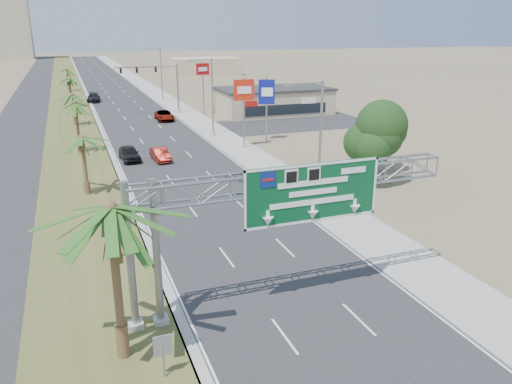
{
  "coord_description": "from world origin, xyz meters",
  "views": [
    {
      "loc": [
        -10.3,
        -11.23,
        13.71
      ],
      "look_at": [
        -0.14,
        15.7,
        4.2
      ],
      "focal_mm": 35.0,
      "sensor_mm": 36.0,
      "label": 1
    }
  ],
  "objects": [
    {
      "name": "pole_sign_blue",
      "position": [
        12.9,
        46.52,
        5.85
      ],
      "size": [
        1.98,
        0.97,
        7.87
      ],
      "color": "gray",
      "rests_on": "ground"
    },
    {
      "name": "pole_sign_red_far",
      "position": [
        10.59,
        68.33,
        6.72
      ],
      "size": [
        2.21,
        0.77,
        8.5
      ],
      "color": "gray",
      "rests_on": "ground"
    },
    {
      "name": "palm_row_f",
      "position": [
        -9.5,
        110.0,
        4.71
      ],
      "size": [
        3.99,
        3.99,
        5.75
      ],
      "color": "brown",
      "rests_on": "ground"
    },
    {
      "name": "oak_near",
      "position": [
        15.0,
        26.0,
        4.53
      ],
      "size": [
        4.5,
        4.5,
        6.8
      ],
      "color": "brown",
      "rests_on": "ground"
    },
    {
      "name": "opposing_road",
      "position": [
        -17.0,
        110.0,
        0.01
      ],
      "size": [
        8.0,
        300.0,
        0.02
      ],
      "primitive_type": "cube",
      "color": "#28282B",
      "rests_on": "ground"
    },
    {
      "name": "car_right_lane",
      "position": [
        3.59,
        65.76,
        0.75
      ],
      "size": [
        2.66,
        5.48,
        1.5
      ],
      "primitive_type": "imported",
      "rotation": [
        0.0,
        0.0,
        -0.03
      ],
      "color": "gray",
      "rests_on": "ground"
    },
    {
      "name": "signal_mast",
      "position": [
        5.17,
        71.97,
        4.85
      ],
      "size": [
        10.28,
        0.71,
        8.0
      ],
      "color": "gray",
      "rests_on": "ground"
    },
    {
      "name": "oak_far",
      "position": [
        18.0,
        30.0,
        3.82
      ],
      "size": [
        3.5,
        3.5,
        5.6
      ],
      "color": "brown",
      "rests_on": "ground"
    },
    {
      "name": "streetlight_mid",
      "position": [
        7.3,
        52.0,
        4.69
      ],
      "size": [
        3.27,
        0.44,
        10.0
      ],
      "color": "gray",
      "rests_on": "ground"
    },
    {
      "name": "palm_row_b",
      "position": [
        -9.5,
        32.0,
        4.9
      ],
      "size": [
        3.99,
        3.99,
        5.95
      ],
      "color": "brown",
      "rests_on": "ground"
    },
    {
      "name": "car_mid_lane",
      "position": [
        -1.5,
        41.37,
        0.69
      ],
      "size": [
        1.78,
        4.31,
        1.39
      ],
      "primitive_type": "imported",
      "rotation": [
        0.0,
        0.0,
        0.07
      ],
      "color": "maroon",
      "rests_on": "ground"
    },
    {
      "name": "sidewalk_right",
      "position": [
        8.5,
        110.0,
        0.05
      ],
      "size": [
        4.0,
        300.0,
        0.1
      ],
      "primitive_type": "cube",
      "color": "#9E9B93",
      "rests_on": "ground"
    },
    {
      "name": "car_far",
      "position": [
        -5.4,
        90.86,
        0.81
      ],
      "size": [
        2.91,
        5.81,
        1.62
      ],
      "primitive_type": "imported",
      "rotation": [
        0.0,
        0.0,
        -0.12
      ],
      "color": "black",
      "rests_on": "ground"
    },
    {
      "name": "palm_near",
      "position": [
        -9.2,
        8.0,
        6.93
      ],
      "size": [
        5.7,
        5.7,
        8.35
      ],
      "color": "brown",
      "rests_on": "ground"
    },
    {
      "name": "palm_row_d",
      "position": [
        -9.5,
        66.0,
        4.42
      ],
      "size": [
        3.99,
        3.99,
        5.45
      ],
      "color": "brown",
      "rests_on": "ground"
    },
    {
      "name": "median_signback_a",
      "position": [
        -7.8,
        6.0,
        1.45
      ],
      "size": [
        0.75,
        0.08,
        2.08
      ],
      "color": "gray",
      "rests_on": "ground"
    },
    {
      "name": "store_building",
      "position": [
        22.0,
        66.0,
        2.0
      ],
      "size": [
        18.0,
        10.0,
        4.0
      ],
      "primitive_type": "cube",
      "color": "tan",
      "rests_on": "ground"
    },
    {
      "name": "car_left_lane",
      "position": [
        -4.6,
        42.63,
        0.79
      ],
      "size": [
        2.11,
        4.7,
        1.57
      ],
      "primitive_type": "imported",
      "rotation": [
        0.0,
        0.0,
        0.06
      ],
      "color": "black",
      "rests_on": "ground"
    },
    {
      "name": "median_signback_b",
      "position": [
        -8.5,
        18.0,
        1.45
      ],
      "size": [
        0.75,
        0.08,
        2.08
      ],
      "color": "gray",
      "rests_on": "ground"
    },
    {
      "name": "sign_gantry",
      "position": [
        -1.06,
        9.93,
        6.06
      ],
      "size": [
        16.75,
        1.24,
        7.5
      ],
      "color": "gray",
      "rests_on": "ground"
    },
    {
      "name": "palm_row_c",
      "position": [
        -9.5,
        48.0,
        5.66
      ],
      "size": [
        3.99,
        3.99,
        6.75
      ],
      "color": "brown",
      "rests_on": "ground"
    },
    {
      "name": "pole_sign_red_near",
      "position": [
        9.0,
        43.86,
        6.43
      ],
      "size": [
        2.41,
        0.45,
        8.26
      ],
      "color": "gray",
      "rests_on": "ground"
    },
    {
      "name": "tower_distant",
      "position": [
        -32.0,
        250.0,
        17.5
      ],
      "size": [
        20.0,
        16.0,
        35.0
      ],
      "primitive_type": "cube",
      "color": "tan",
      "rests_on": "ground"
    },
    {
      "name": "road",
      "position": [
        0.0,
        110.0,
        0.01
      ],
      "size": [
        12.0,
        300.0,
        0.02
      ],
      "primitive_type": "cube",
      "color": "#28282B",
      "rests_on": "ground"
    },
    {
      "name": "median_grass",
      "position": [
        -10.0,
        110.0,
        0.06
      ],
      "size": [
        7.0,
        300.0,
        0.12
      ],
      "primitive_type": "cube",
      "color": "#4C5324",
      "rests_on": "ground"
    },
    {
      "name": "streetlight_far",
      "position": [
        7.3,
        88.0,
        4.69
      ],
      "size": [
        3.27,
        0.44,
        10.0
      ],
      "color": "gray",
      "rests_on": "ground"
    },
    {
      "name": "streetlight_near",
      "position": [
        7.3,
        22.0,
        4.69
      ],
      "size": [
        3.27,
        0.44,
        10.0
      ],
      "color": "gray",
      "rests_on": "ground"
    },
    {
      "name": "palm_row_e",
      "position": [
        -9.5,
        85.0,
        5.09
      ],
      "size": [
        3.99,
        3.99,
        6.15
      ],
      "color": "brown",
      "rests_on": "ground"
    },
    {
      "name": "building_distant_right",
      "position": [
        30.0,
        140.0,
        2.5
      ],
      "size": [
        20.0,
        12.0,
        5.0
      ],
      "primitive_type": "cube",
      "color": "tan",
      "rests_on": "ground"
    }
  ]
}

